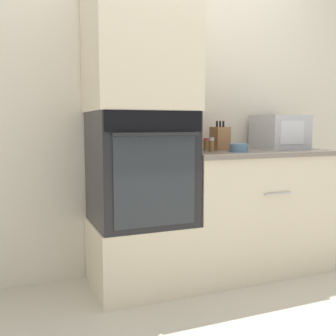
{
  "coord_description": "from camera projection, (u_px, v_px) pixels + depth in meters",
  "views": [
    {
      "loc": [
        -1.13,
        -2.2,
        1.11
      ],
      "look_at": [
        -0.16,
        0.21,
        0.83
      ],
      "focal_mm": 42.0,
      "sensor_mm": 36.0,
      "label": 1
    }
  ],
  "objects": [
    {
      "name": "ground_plane",
      "position": [
        203.0,
        295.0,
        2.58
      ],
      "size": [
        12.0,
        12.0,
        0.0
      ],
      "primitive_type": "plane",
      "color": "beige"
    },
    {
      "name": "wall_back",
      "position": [
        167.0,
        107.0,
        3.02
      ],
      "size": [
        8.0,
        0.05,
        2.5
      ],
      "color": "beige",
      "rests_on": "ground_plane"
    },
    {
      "name": "bowl",
      "position": [
        238.0,
        148.0,
        2.78
      ],
      "size": [
        0.13,
        0.13,
        0.06
      ],
      "color": "#517599",
      "rests_on": "counter_unit"
    },
    {
      "name": "condiment_jar_far",
      "position": [
        206.0,
        144.0,
        2.92
      ],
      "size": [
        0.04,
        0.04,
        0.09
      ],
      "color": "brown",
      "rests_on": "counter_unit"
    },
    {
      "name": "condiment_jar_mid",
      "position": [
        190.0,
        146.0,
        2.9
      ],
      "size": [
        0.05,
        0.05,
        0.06
      ],
      "color": "brown",
      "rests_on": "counter_unit"
    },
    {
      "name": "oven_cabinet_upper",
      "position": [
        139.0,
        43.0,
        2.55
      ],
      "size": [
        0.66,
        0.6,
        0.89
      ],
      "color": "beige",
      "rests_on": "wall_oven"
    },
    {
      "name": "microwave",
      "position": [
        280.0,
        132.0,
        3.14
      ],
      "size": [
        0.35,
        0.36,
        0.26
      ],
      "color": "#B2B5BA",
      "rests_on": "counter_unit"
    },
    {
      "name": "oven_cabinet_base",
      "position": [
        141.0,
        254.0,
        2.71
      ],
      "size": [
        0.66,
        0.6,
        0.45
      ],
      "color": "beige",
      "rests_on": "ground_plane"
    },
    {
      "name": "knife_block",
      "position": [
        220.0,
        138.0,
        2.97
      ],
      "size": [
        0.11,
        0.13,
        0.22
      ],
      "color": "olive",
      "rests_on": "counter_unit"
    },
    {
      "name": "wall_oven",
      "position": [
        140.0,
        168.0,
        2.64
      ],
      "size": [
        0.63,
        0.64,
        0.74
      ],
      "color": "black",
      "rests_on": "oven_cabinet_base"
    },
    {
      "name": "condiment_jar_near",
      "position": [
        211.0,
        145.0,
        2.76
      ],
      "size": [
        0.04,
        0.04,
        0.1
      ],
      "color": "brown",
      "rests_on": "counter_unit"
    },
    {
      "name": "counter_unit",
      "position": [
        252.0,
        210.0,
        3.01
      ],
      "size": [
        1.15,
        0.63,
        0.92
      ],
      "color": "beige",
      "rests_on": "ground_plane"
    }
  ]
}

